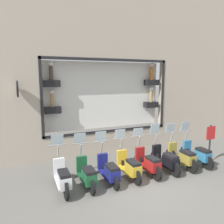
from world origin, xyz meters
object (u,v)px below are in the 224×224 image
object	(u,v)px
scooter_navy_5	(109,170)
scooter_white_7	(63,177)
scooter_green_6	(87,174)
scooter_olive_1	(182,157)
scooter_black_2	(166,160)
scooter_teal_0	(198,154)
shop_sign_post	(210,143)
scooter_red_3	(148,163)
scooter_yellow_4	(129,166)

from	to	relation	value
scooter_navy_5	scooter_white_7	size ratio (longest dim) A/B	0.99
scooter_white_7	scooter_navy_5	bearing A→B (deg)	-90.34
scooter_navy_5	scooter_green_6	world-z (taller)	scooter_green_6
scooter_olive_1	scooter_green_6	xyz separation A→B (m)	(-0.01, 3.92, -0.03)
scooter_black_2	scooter_teal_0	bearing A→B (deg)	-90.05
scooter_navy_5	scooter_white_7	world-z (taller)	scooter_white_7
scooter_navy_5	shop_sign_post	bearing A→B (deg)	-90.15
scooter_black_2	scooter_green_6	xyz separation A→B (m)	(-0.01, 3.14, -0.02)
scooter_black_2	scooter_red_3	xyz separation A→B (m)	(-0.00, 0.78, -0.01)
scooter_teal_0	scooter_red_3	bearing A→B (deg)	90.06
scooter_yellow_4	scooter_navy_5	size ratio (longest dim) A/B	1.01
scooter_white_7	scooter_black_2	bearing A→B (deg)	-89.99
scooter_olive_1	scooter_red_3	xyz separation A→B (m)	(-0.00, 1.57, -0.01)
scooter_green_6	scooter_red_3	bearing A→B (deg)	-89.91
scooter_black_2	scooter_navy_5	world-z (taller)	scooter_black_2
scooter_red_3	scooter_navy_5	xyz separation A→B (m)	(-0.01, 1.57, -0.03)
scooter_navy_5	shop_sign_post	world-z (taller)	shop_sign_post
scooter_olive_1	scooter_white_7	world-z (taller)	scooter_olive_1
scooter_white_7	scooter_teal_0	bearing A→B (deg)	-90.01
scooter_teal_0	scooter_yellow_4	xyz separation A→B (m)	(-0.00, 3.14, -0.01)
scooter_red_3	scooter_yellow_4	world-z (taller)	scooter_yellow_4
scooter_navy_5	shop_sign_post	size ratio (longest dim) A/B	1.11
scooter_teal_0	scooter_olive_1	distance (m)	0.78
scooter_yellow_4	scooter_navy_5	distance (m)	0.78
scooter_black_2	scooter_yellow_4	bearing A→B (deg)	90.19
scooter_olive_1	scooter_black_2	distance (m)	0.78
scooter_red_3	shop_sign_post	xyz separation A→B (m)	(-0.02, -2.97, 0.43)
scooter_red_3	shop_sign_post	size ratio (longest dim) A/B	1.12
scooter_olive_1	scooter_navy_5	size ratio (longest dim) A/B	1.01
scooter_black_2	scooter_yellow_4	size ratio (longest dim) A/B	1.00
scooter_green_6	shop_sign_post	bearing A→B (deg)	-90.15
scooter_teal_0	scooter_olive_1	bearing A→B (deg)	89.96
scooter_green_6	scooter_black_2	bearing A→B (deg)	-89.86
scooter_olive_1	scooter_red_3	world-z (taller)	scooter_olive_1
scooter_red_3	scooter_black_2	bearing A→B (deg)	-89.71
scooter_teal_0	scooter_navy_5	size ratio (longest dim) A/B	1.01
scooter_olive_1	scooter_white_7	bearing A→B (deg)	90.00
scooter_olive_1	scooter_white_7	xyz separation A→B (m)	(-0.00, 4.71, 0.00)
scooter_black_2	scooter_red_3	world-z (taller)	scooter_black_2
scooter_olive_1	scooter_teal_0	bearing A→B (deg)	-90.04
scooter_red_3	scooter_olive_1	bearing A→B (deg)	-89.88
scooter_yellow_4	scooter_green_6	distance (m)	1.57
scooter_olive_1	scooter_yellow_4	xyz separation A→B (m)	(-0.00, 2.35, -0.01)
scooter_black_2	scooter_navy_5	xyz separation A→B (m)	(-0.01, 2.35, -0.03)
scooter_olive_1	scooter_yellow_4	distance (m)	2.35
scooter_yellow_4	scooter_white_7	distance (m)	2.35
shop_sign_post	scooter_yellow_4	bearing A→B (deg)	89.74
scooter_olive_1	scooter_green_6	size ratio (longest dim) A/B	1.01
scooter_green_6	scooter_teal_0	bearing A→B (deg)	-89.92
scooter_red_3	scooter_green_6	size ratio (longest dim) A/B	1.01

